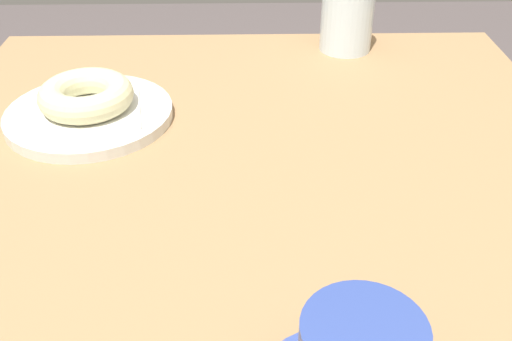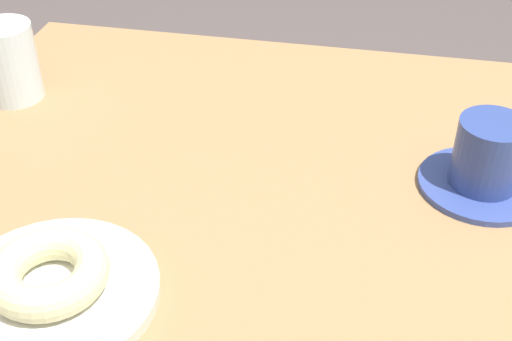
{
  "view_description": "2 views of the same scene",
  "coord_description": "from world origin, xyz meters",
  "views": [
    {
      "loc": [
        0.42,
        -0.01,
        1.13
      ],
      "look_at": [
        -0.07,
        0.0,
        0.8
      ],
      "focal_mm": 41.4,
      "sensor_mm": 36.0,
      "label": 1
    },
    {
      "loc": [
        0.06,
        -0.61,
        1.27
      ],
      "look_at": [
        -0.06,
        -0.01,
        0.82
      ],
      "focal_mm": 48.59,
      "sensor_mm": 36.0,
      "label": 2
    }
  ],
  "objects": [
    {
      "name": "plate_sugar_ring",
      "position": [
        -0.22,
        -0.2,
        0.78
      ],
      "size": [
        0.2,
        0.2,
        0.01
      ],
      "primitive_type": "cylinder",
      "color": "silver",
      "rests_on": "table"
    },
    {
      "name": "water_glass",
      "position": [
        -0.43,
        0.15,
        0.83
      ],
      "size": [
        0.08,
        0.08,
        0.11
      ],
      "primitive_type": "cylinder",
      "color": "silver",
      "rests_on": "table"
    },
    {
      "name": "table",
      "position": [
        0.0,
        0.0,
        0.66
      ],
      "size": [
        1.0,
        0.77,
        0.78
      ],
      "color": "#97724B",
      "rests_on": "ground_plane"
    },
    {
      "name": "napkin_sugar_ring",
      "position": [
        -0.22,
        -0.2,
        0.79
      ],
      "size": [
        0.14,
        0.14,
        0.0
      ],
      "primitive_type": "cube",
      "rotation": [
        0.0,
        0.0,
        0.17
      ],
      "color": "white",
      "rests_on": "plate_sugar_ring"
    },
    {
      "name": "donut_sugar_ring",
      "position": [
        -0.22,
        -0.2,
        0.81
      ],
      "size": [
        0.11,
        0.11,
        0.03
      ],
      "primitive_type": "torus",
      "color": "beige",
      "rests_on": "napkin_sugar_ring"
    },
    {
      "name": "coffee_cup",
      "position": [
        0.19,
        0.06,
        0.82
      ],
      "size": [
        0.14,
        0.14,
        0.09
      ],
      "color": "#354892",
      "rests_on": "table"
    }
  ]
}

